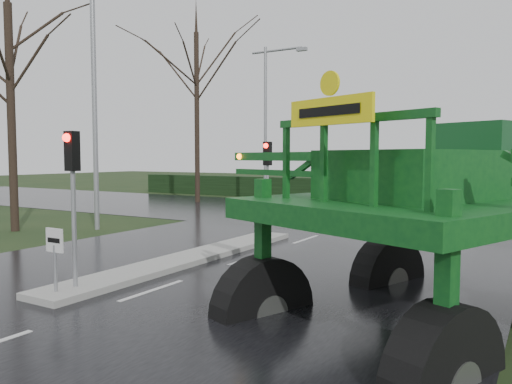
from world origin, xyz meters
The scene contains 14 objects.
ground centered at (0.00, 0.00, 0.00)m, with size 140.00×140.00×0.00m, color black.
road_main centered at (0.00, 10.00, 0.00)m, with size 14.00×80.00×0.02m, color black.
road_cross centered at (0.00, 16.00, 0.01)m, with size 80.00×12.00×0.02m, color black.
median_island centered at (-1.30, 3.00, 0.09)m, with size 1.20×10.00×0.16m, color gray.
hedge_row centered at (0.00, 24.00, 0.75)m, with size 44.00×0.90×1.50m, color black.
keep_left_sign centered at (-1.30, -1.50, 1.06)m, with size 0.50×0.07×1.35m.
traffic_signal_near centered at (-1.30, -1.01, 2.59)m, with size 0.26×0.33×3.52m.
traffic_signal_mid centered at (-1.30, 7.49, 2.59)m, with size 0.26×0.33×3.52m.
street_light_left_near centered at (-8.19, 6.00, 5.99)m, with size 3.85×0.30×10.00m.
street_light_left_far centered at (-8.19, 20.00, 5.99)m, with size 3.85×0.30×10.00m.
tree_left_near centered at (-11.00, 4.00, 5.85)m, with size 6.30×6.30×10.85m.
tree_left_far centered at (-12.50, 18.00, 7.15)m, with size 7.70×7.70×13.26m.
crop_sprayer centered at (2.92, 0.23, 2.54)m, with size 9.01×7.18×5.37m.
white_sedan centered at (2.29, 17.94, 0.00)m, with size 1.49×4.27×1.41m, color silver.
Camera 1 is at (7.52, -8.16, 2.97)m, focal length 35.00 mm.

